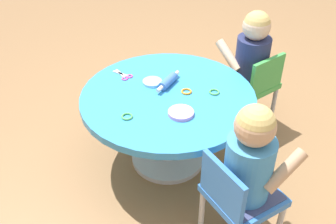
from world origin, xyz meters
TOP-DOWN VIEW (x-y plane):
  - ground_plane at (0.00, 0.00)m, footprint 10.00×10.00m
  - craft_table at (0.00, 0.00)m, footprint 0.96×0.96m
  - child_chair_left at (-0.64, -0.14)m, footprint 0.37×0.37m
  - seated_child_left at (-0.63, -0.18)m, footprint 0.35×0.41m
  - child_chair_right at (0.20, -0.63)m, footprint 0.39×0.39m
  - seated_child_right at (0.24, -0.61)m, footprint 0.42×0.37m
  - rolling_pin at (0.09, -0.03)m, footprint 0.18×0.18m
  - craft_scissors at (0.26, 0.19)m, footprint 0.14×0.11m
  - playdough_blob_0 at (0.14, 0.05)m, footprint 0.11×0.11m
  - playdough_blob_1 at (-0.19, -0.01)m, footprint 0.13×0.13m
  - cookie_cutter_0 at (-0.01, -0.10)m, footprint 0.06×0.06m
  - cookie_cutter_1 at (-0.05, -0.25)m, footprint 0.06×0.06m
  - cookie_cutter_2 at (-0.14, 0.25)m, footprint 0.06×0.06m

SIDE VIEW (x-z plane):
  - ground_plane at x=0.00m, z-range 0.00..0.00m
  - child_chair_left at x=-0.64m, z-range 0.04..0.57m
  - child_chair_right at x=0.20m, z-range 0.04..0.57m
  - craft_table at x=0.00m, z-range 0.13..0.61m
  - craft_scissors at x=0.26m, z-range 0.47..0.48m
  - cookie_cutter_0 at x=-0.01m, z-range 0.47..0.48m
  - cookie_cutter_1 at x=-0.05m, z-range 0.47..0.48m
  - cookie_cutter_2 at x=-0.14m, z-range 0.47..0.48m
  - playdough_blob_0 at x=0.14m, z-range 0.47..0.49m
  - playdough_blob_1 at x=-0.19m, z-range 0.47..0.49m
  - rolling_pin at x=0.09m, z-range 0.47..0.52m
  - seated_child_left at x=-0.63m, z-range 0.28..0.79m
  - seated_child_right at x=0.24m, z-range 0.28..0.79m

